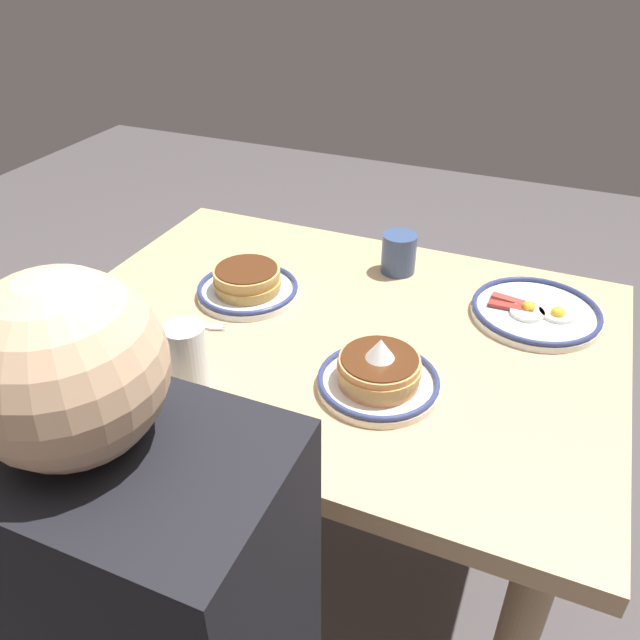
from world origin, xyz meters
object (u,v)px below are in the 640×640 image
at_px(plate_center_pancakes, 379,375).
at_px(plate_far_companion, 248,285).
at_px(coffee_mug, 399,252).
at_px(drinking_glass, 188,360).
at_px(fork_near, 177,327).
at_px(plate_near_main, 536,312).

distance_m(plate_center_pancakes, plate_far_companion, 0.40).
bearing_deg(coffee_mug, drinking_glass, 68.45).
height_order(drinking_glass, fork_near, drinking_glass).
relative_size(coffee_mug, fork_near, 0.58).
height_order(coffee_mug, fork_near, coffee_mug).
height_order(plate_center_pancakes, drinking_glass, drinking_glass).
distance_m(plate_center_pancakes, drinking_glass, 0.33).
bearing_deg(plate_center_pancakes, plate_far_companion, -27.83).
height_order(plate_near_main, drinking_glass, drinking_glass).
distance_m(plate_far_companion, coffee_mug, 0.35).
height_order(coffee_mug, drinking_glass, drinking_glass).
distance_m(plate_near_main, plate_far_companion, 0.60).
height_order(plate_center_pancakes, coffee_mug, plate_center_pancakes).
distance_m(drinking_glass, fork_near, 0.19).
xyz_separation_m(plate_center_pancakes, plate_far_companion, (0.35, -0.19, -0.00)).
bearing_deg(drinking_glass, coffee_mug, -111.55).
bearing_deg(plate_near_main, plate_center_pancakes, 56.48).
height_order(plate_near_main, plate_center_pancakes, plate_center_pancakes).
distance_m(plate_far_companion, fork_near, 0.18).
distance_m(coffee_mug, fork_near, 0.52).
relative_size(plate_near_main, drinking_glass, 2.12).
xyz_separation_m(coffee_mug, drinking_glass, (0.21, 0.54, 0.01)).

